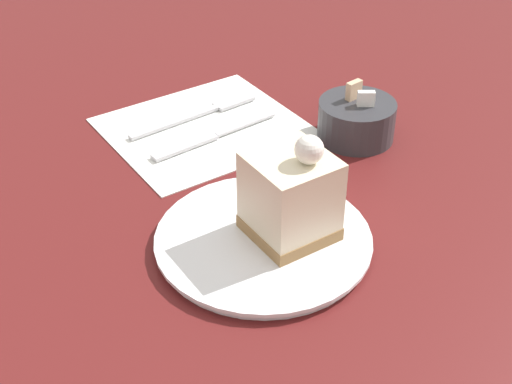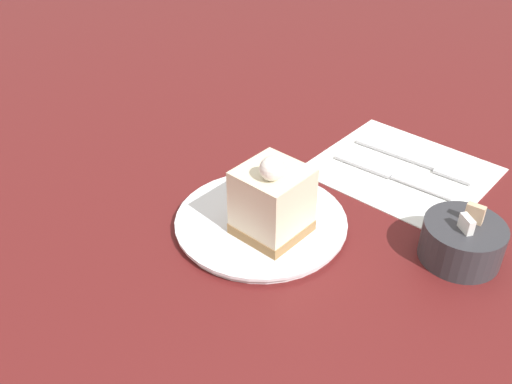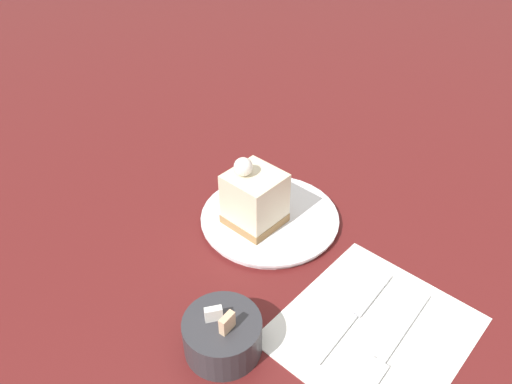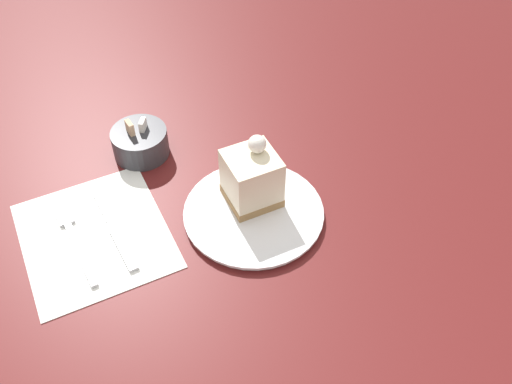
# 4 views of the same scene
# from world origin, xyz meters

# --- Properties ---
(ground_plane) EXTENTS (4.00, 4.00, 0.00)m
(ground_plane) POSITION_xyz_m (0.00, 0.00, 0.00)
(ground_plane) COLOR #5B1919
(plate) EXTENTS (0.21, 0.21, 0.01)m
(plate) POSITION_xyz_m (0.03, 0.02, 0.01)
(plate) COLOR white
(plate) RESTS_ON ground_plane
(cake_slice) EXTENTS (0.09, 0.09, 0.11)m
(cake_slice) POSITION_xyz_m (0.04, 0.04, 0.06)
(cake_slice) COLOR #9E7547
(cake_slice) RESTS_ON plate
(napkin) EXTENTS (0.24, 0.26, 0.00)m
(napkin) POSITION_xyz_m (-0.20, 0.04, 0.00)
(napkin) COLOR white
(napkin) RESTS_ON ground_plane
(fork) EXTENTS (0.06, 0.18, 0.00)m
(fork) POSITION_xyz_m (-0.23, 0.05, 0.01)
(fork) COLOR silver
(fork) RESTS_ON napkin
(knife) EXTENTS (0.05, 0.17, 0.00)m
(knife) POSITION_xyz_m (-0.17, 0.03, 0.01)
(knife) COLOR silver
(knife) RESTS_ON napkin
(sugar_bowl) EXTENTS (0.09, 0.09, 0.07)m
(sugar_bowl) POSITION_xyz_m (-0.11, 0.20, 0.02)
(sugar_bowl) COLOR #333338
(sugar_bowl) RESTS_ON ground_plane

